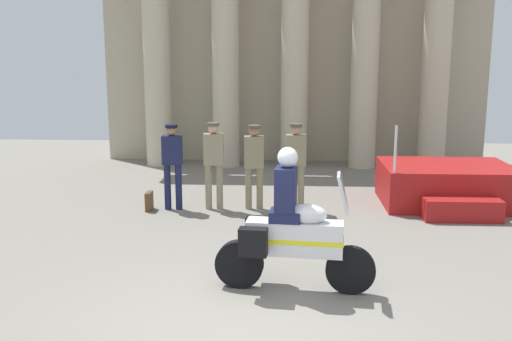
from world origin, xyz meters
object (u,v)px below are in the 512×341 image
(officer_in_row_3, at_px, (296,160))
(motorcycle_with_rider, at_px, (289,232))
(reviewing_stand, at_px, (447,186))
(briefcase_on_ground, at_px, (149,201))
(officer_in_row_0, at_px, (172,160))
(officer_in_row_2, at_px, (254,160))
(officer_in_row_1, at_px, (214,159))

(officer_in_row_3, distance_m, motorcycle_with_rider, 3.98)
(reviewing_stand, distance_m, briefcase_on_ground, 5.99)
(briefcase_on_ground, bearing_deg, reviewing_stand, 7.23)
(officer_in_row_0, bearing_deg, officer_in_row_3, 179.47)
(officer_in_row_3, distance_m, briefcase_on_ground, 2.99)
(officer_in_row_2, bearing_deg, reviewing_stand, -174.13)
(reviewing_stand, height_order, officer_in_row_3, officer_in_row_3)
(officer_in_row_2, bearing_deg, officer_in_row_0, 2.27)
(motorcycle_with_rider, bearing_deg, officer_in_row_2, 105.27)
(briefcase_on_ground, bearing_deg, officer_in_row_0, 9.90)
(officer_in_row_1, distance_m, officer_in_row_3, 1.60)
(briefcase_on_ground, bearing_deg, officer_in_row_1, 7.00)
(officer_in_row_2, xyz_separation_m, officer_in_row_3, (0.81, -0.05, 0.03))
(officer_in_row_1, bearing_deg, briefcase_on_ground, 4.83)
(officer_in_row_2, height_order, motorcycle_with_rider, motorcycle_with_rider)
(motorcycle_with_rider, distance_m, briefcase_on_ground, 4.74)
(officer_in_row_1, xyz_separation_m, officer_in_row_2, (0.79, 0.05, -0.03))
(reviewing_stand, height_order, officer_in_row_2, reviewing_stand)
(officer_in_row_3, bearing_deg, officer_in_row_1, -2.36)
(officer_in_row_0, distance_m, officer_in_row_1, 0.80)
(officer_in_row_0, relative_size, briefcase_on_ground, 4.68)
(briefcase_on_ground, bearing_deg, officer_in_row_2, 5.69)
(motorcycle_with_rider, xyz_separation_m, briefcase_on_ground, (-2.74, 3.82, -0.61))
(officer_in_row_0, bearing_deg, motorcycle_with_rider, 118.07)
(officer_in_row_3, relative_size, motorcycle_with_rider, 0.82)
(reviewing_stand, bearing_deg, motorcycle_with_rider, -124.91)
(officer_in_row_0, xyz_separation_m, briefcase_on_ground, (-0.47, -0.08, -0.82))
(officer_in_row_3, bearing_deg, officer_in_row_0, -0.53)
(officer_in_row_0, bearing_deg, officer_in_row_2, -177.73)
(motorcycle_with_rider, relative_size, briefcase_on_ground, 5.81)
(officer_in_row_0, height_order, motorcycle_with_rider, motorcycle_with_rider)
(officer_in_row_1, height_order, motorcycle_with_rider, motorcycle_with_rider)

